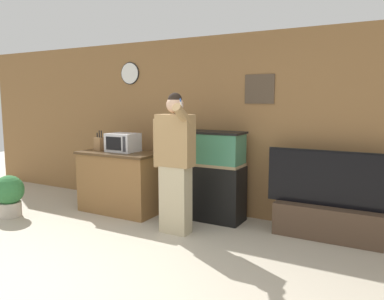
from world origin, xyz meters
name	(u,v)px	position (x,y,z in m)	size (l,w,h in m)	color
ground_plane	(87,293)	(0.00, 0.00, 0.00)	(18.00, 18.00, 0.00)	#B2A893
wall_back_paneled	(219,126)	(0.00, 2.74, 1.30)	(10.00, 0.08, 2.60)	olive
counter_island	(121,182)	(-1.31, 2.06, 0.46)	(1.24, 0.66, 0.91)	brown
microwave	(123,142)	(-1.29, 2.11, 1.05)	(0.45, 0.35, 0.27)	silver
knife_block	(99,144)	(-1.69, 2.03, 1.02)	(0.12, 0.12, 0.30)	olive
aquarium_on_stand	(209,175)	(0.01, 2.38, 0.63)	(1.00, 0.41, 1.25)	black
tv_on_stand	(328,213)	(1.62, 2.41, 0.32)	(1.52, 0.40, 1.08)	#4C3828
person_standing	(175,161)	(-0.12, 1.67, 0.92)	(0.56, 0.42, 1.77)	#BCAD89
potted_plant	(9,194)	(-2.56, 1.07, 0.33)	(0.42, 0.42, 0.61)	#B2A899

